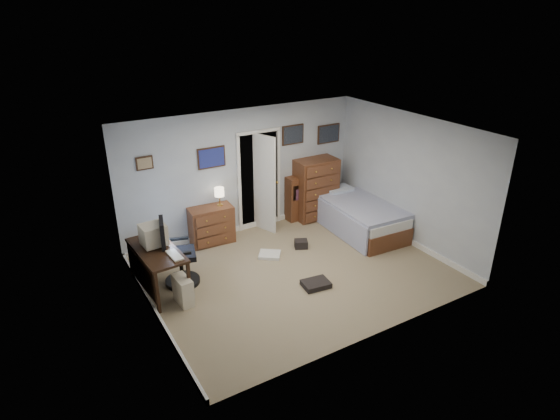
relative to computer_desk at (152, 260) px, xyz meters
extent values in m
cube|color=#85745B|center=(2.29, -0.67, -0.58)|extent=(5.00, 4.00, 0.02)
cube|color=#311E10|center=(0.09, 0.01, 0.15)|extent=(0.68, 1.32, 0.04)
cube|color=#311E10|center=(-0.13, -0.61, -0.22)|extent=(0.05, 0.05, 0.70)
cube|color=#311E10|center=(0.39, -0.58, -0.22)|extent=(0.05, 0.05, 0.70)
cube|color=#311E10|center=(-0.21, 0.59, -0.22)|extent=(0.05, 0.05, 0.70)
cube|color=#311E10|center=(0.30, 0.63, -0.22)|extent=(0.05, 0.05, 0.70)
cube|color=#311E10|center=(-0.19, -0.01, -0.18)|extent=(0.11, 1.19, 0.49)
cube|color=beige|center=(0.11, 0.16, 0.36)|extent=(0.40, 0.38, 0.34)
cube|color=#8CB2F2|center=(0.30, 0.17, 0.36)|extent=(0.03, 0.28, 0.22)
cube|color=beige|center=(0.11, 0.16, 0.18)|extent=(0.26, 0.26, 0.02)
cube|color=beige|center=(0.27, -0.34, 0.18)|extent=(0.17, 0.40, 0.02)
cube|color=beige|center=(0.29, -0.54, -0.35)|extent=(0.23, 0.43, 0.44)
cube|color=black|center=(0.39, -0.54, -0.35)|extent=(0.03, 0.30, 0.35)
cylinder|color=black|center=(0.47, 0.01, -0.54)|extent=(0.71, 0.71, 0.07)
cylinder|color=black|center=(0.47, 0.01, -0.29)|extent=(0.08, 0.08, 0.44)
cube|color=black|center=(0.47, 0.01, -0.03)|extent=(0.60, 0.60, 0.09)
cube|color=black|center=(0.23, 0.07, 0.31)|extent=(0.18, 0.44, 0.61)
cube|color=black|center=(0.40, -0.25, 0.12)|extent=(0.33, 0.14, 0.04)
cube|color=black|center=(0.54, 0.26, 0.12)|extent=(0.33, 0.14, 0.04)
cube|color=maroon|center=(-0.03, 1.60, -0.19)|extent=(0.15, 0.15, 0.75)
cube|color=brown|center=(1.47, 1.11, -0.20)|extent=(0.86, 0.47, 0.74)
cylinder|color=gold|center=(1.67, 1.11, 0.18)|extent=(0.12, 0.12, 0.02)
cylinder|color=gold|center=(1.67, 1.11, 0.29)|extent=(0.02, 0.02, 0.22)
cylinder|color=beige|center=(1.67, 1.11, 0.45)|extent=(0.20, 0.20, 0.17)
cube|color=black|center=(2.64, 1.63, 0.43)|extent=(0.90, 0.60, 2.00)
cube|color=white|center=(2.19, 1.30, 0.43)|extent=(0.06, 0.05, 2.00)
cube|color=white|center=(3.09, 1.30, 0.43)|extent=(0.06, 0.05, 2.00)
cube|color=white|center=(2.64, 1.30, 1.45)|extent=(0.96, 0.05, 0.06)
cube|color=white|center=(2.59, 1.20, 0.43)|extent=(0.31, 0.77, 2.00)
sphere|color=gold|center=(2.90, 1.04, 0.43)|extent=(0.06, 0.06, 0.06)
cube|color=brown|center=(3.88, 1.08, 0.09)|extent=(0.91, 0.56, 1.32)
cube|color=brown|center=(3.79, 1.21, -0.09)|extent=(1.09, 0.32, 0.97)
cube|color=black|center=(3.79, 1.13, 0.10)|extent=(0.99, 0.15, 0.32)
cube|color=maroon|center=(3.79, 1.13, 0.05)|extent=(0.87, 0.17, 0.24)
cube|color=brown|center=(4.29, 0.07, -0.39)|extent=(1.13, 2.11, 0.36)
cube|color=white|center=(4.29, 0.07, -0.12)|extent=(1.09, 2.07, 0.19)
cube|color=#4D5490|center=(4.28, -0.03, 0.00)|extent=(1.18, 1.81, 0.10)
cube|color=#4D5490|center=(3.74, 0.00, -0.28)|extent=(0.13, 1.75, 0.56)
cube|color=#7C99C7|center=(4.33, 0.85, 0.04)|extent=(0.59, 0.42, 0.13)
cube|color=#331E11|center=(0.39, 1.31, 1.18)|extent=(0.30, 0.03, 0.24)
cube|color=brown|center=(0.39, 1.30, 1.18)|extent=(0.25, 0.01, 0.19)
cube|color=#331E11|center=(1.64, 1.31, 1.08)|extent=(0.55, 0.03, 0.40)
cube|color=#130E62|center=(1.64, 1.30, 1.08)|extent=(0.50, 0.01, 0.35)
cube|color=#331E11|center=(3.44, 1.31, 1.28)|extent=(0.50, 0.03, 0.40)
cube|color=black|center=(3.44, 1.30, 1.28)|extent=(0.45, 0.01, 0.35)
cube|color=#331E11|center=(4.34, 1.31, 1.18)|extent=(0.55, 0.03, 0.40)
cube|color=black|center=(4.34, 1.30, 1.18)|extent=(0.50, 0.01, 0.35)
cube|color=silver|center=(2.17, 0.05, -0.54)|extent=(0.51, 0.50, 0.06)
cube|color=black|center=(2.85, 0.03, -0.49)|extent=(0.30, 0.28, 0.15)
cube|color=black|center=(2.33, -1.22, -0.53)|extent=(0.48, 0.38, 0.09)
camera|label=1|loc=(-1.53, -6.58, 3.72)|focal=30.00mm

